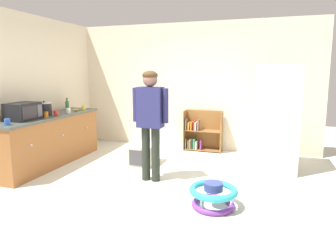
{
  "coord_description": "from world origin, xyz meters",
  "views": [
    {
      "loc": [
        1.49,
        -3.95,
        1.69
      ],
      "look_at": [
        -0.03,
        0.63,
        0.96
      ],
      "focal_mm": 31.75,
      "sensor_mm": 36.0,
      "label": 1
    }
  ],
  "objects": [
    {
      "name": "blue_cup",
      "position": [
        -2.07,
        -0.65,
        0.95
      ],
      "size": [
        0.08,
        0.08,
        0.09
      ],
      "primitive_type": "cylinder",
      "color": "blue",
      "rests_on": "kitchen_counter"
    },
    {
      "name": "ground_plane",
      "position": [
        0.0,
        0.0,
        0.0
      ],
      "size": [
        12.0,
        12.0,
        0.0
      ],
      "primitive_type": "plane",
      "color": "silver",
      "rests_on": "ground"
    },
    {
      "name": "red_cup",
      "position": [
        -1.99,
        0.32,
        0.95
      ],
      "size": [
        0.08,
        0.08,
        0.09
      ],
      "primitive_type": "cylinder",
      "color": "red",
      "rests_on": "kitchen_counter"
    },
    {
      "name": "yellow_cup",
      "position": [
        -1.99,
        1.16,
        0.95
      ],
      "size": [
        0.08,
        0.08,
        0.09
      ],
      "primitive_type": "cylinder",
      "color": "yellow",
      "rests_on": "kitchen_counter"
    },
    {
      "name": "back_wall",
      "position": [
        0.0,
        2.33,
        1.35
      ],
      "size": [
        5.2,
        0.06,
        2.7
      ],
      "primitive_type": "cube",
      "color": "beige",
      "rests_on": "ground"
    },
    {
      "name": "pet_carrier",
      "position": [
        -0.58,
        0.89,
        0.18
      ],
      "size": [
        0.42,
        0.55,
        0.36
      ],
      "color": "beige",
      "rests_on": "ground"
    },
    {
      "name": "orange_cup",
      "position": [
        -2.06,
        0.14,
        0.95
      ],
      "size": [
        0.08,
        0.08,
        0.09
      ],
      "primitive_type": "cylinder",
      "color": "orange",
      "rests_on": "kitchen_counter"
    },
    {
      "name": "white_cup",
      "position": [
        -2.0,
        0.67,
        0.95
      ],
      "size": [
        0.08,
        0.08,
        0.09
      ],
      "primitive_type": "cylinder",
      "color": "white",
      "rests_on": "kitchen_counter"
    },
    {
      "name": "refrigerator",
      "position": [
        1.67,
        1.31,
        0.89
      ],
      "size": [
        0.73,
        0.68,
        1.78
      ],
      "color": "white",
      "rests_on": "ground"
    },
    {
      "name": "standing_person",
      "position": [
        -0.15,
        0.17,
        1.03
      ],
      "size": [
        0.57,
        0.23,
        1.69
      ],
      "color": "#252B22",
      "rests_on": "ground"
    },
    {
      "name": "kitchen_counter",
      "position": [
        -2.2,
        0.34,
        0.45
      ],
      "size": [
        0.65,
        2.28,
        0.9
      ],
      "color": "brown",
      "rests_on": "ground"
    },
    {
      "name": "microwave",
      "position": [
        -2.21,
        -0.2,
        1.04
      ],
      "size": [
        0.37,
        0.48,
        0.28
      ],
      "color": "black",
      "rests_on": "kitchen_counter"
    },
    {
      "name": "banana_bunch",
      "position": [
        -2.05,
        0.99,
        0.93
      ],
      "size": [
        0.12,
        0.16,
        0.04
      ],
      "color": "yellow",
      "rests_on": "kitchen_counter"
    },
    {
      "name": "bookshelf",
      "position": [
        0.2,
        2.15,
        0.36
      ],
      "size": [
        0.8,
        0.28,
        0.85
      ],
      "color": "brown",
      "rests_on": "ground"
    },
    {
      "name": "green_glass_bottle",
      "position": [
        -2.29,
        1.04,
        1.0
      ],
      "size": [
        0.07,
        0.07,
        0.25
      ],
      "color": "#33753D",
      "rests_on": "kitchen_counter"
    },
    {
      "name": "left_side_wall",
      "position": [
        -2.63,
        0.8,
        1.35
      ],
      "size": [
        0.06,
        2.99,
        2.7
      ],
      "primitive_type": "cube",
      "color": "beige",
      "rests_on": "ground"
    },
    {
      "name": "crock_pot",
      "position": [
        -2.25,
        0.34,
        1.02
      ],
      "size": [
        0.26,
        0.26,
        0.26
      ],
      "color": "black",
      "rests_on": "kitchen_counter"
    },
    {
      "name": "baby_walker",
      "position": [
        0.92,
        -0.45,
        0.16
      ],
      "size": [
        0.6,
        0.6,
        0.32
      ],
      "color": "#733497",
      "rests_on": "ground"
    }
  ]
}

